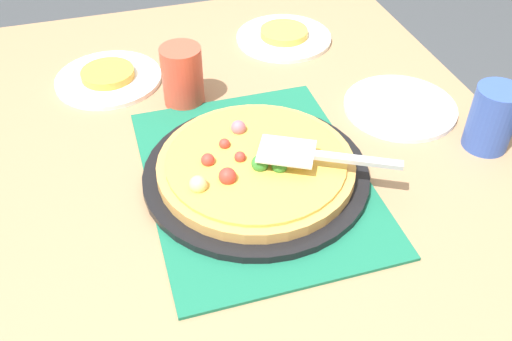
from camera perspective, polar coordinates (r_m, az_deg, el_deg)
dining_table at (r=1.06m, az=0.00°, el=-5.28°), size 1.40×1.00×0.75m
placemat at (r=0.98m, az=0.00°, el=-0.75°), size 0.48×0.36×0.01m
pizza_pan at (r=0.97m, az=0.00°, el=-0.31°), size 0.38×0.38×0.01m
pizza at (r=0.96m, az=-0.09°, el=0.58°), size 0.33×0.33×0.05m
plate_near_left at (r=1.26m, az=-14.38°, el=8.77°), size 0.22×0.22×0.01m
plate_far_right at (r=1.38m, az=2.77°, el=12.99°), size 0.22×0.22×0.01m
plate_side at (r=1.17m, az=14.06°, el=6.12°), size 0.22×0.22×0.01m
served_slice_left at (r=1.25m, az=-14.47°, el=9.27°), size 0.11×0.11×0.02m
served_slice_right at (r=1.37m, az=2.78°, el=13.47°), size 0.11×0.11×0.02m
cup_far at (r=1.14m, az=-7.30°, el=9.27°), size 0.08×0.08×0.12m
cup_corner at (r=1.10m, az=22.33°, el=4.81°), size 0.08×0.08×0.12m
pizza_server at (r=0.92m, az=5.96°, el=1.54°), size 0.14×0.22×0.01m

